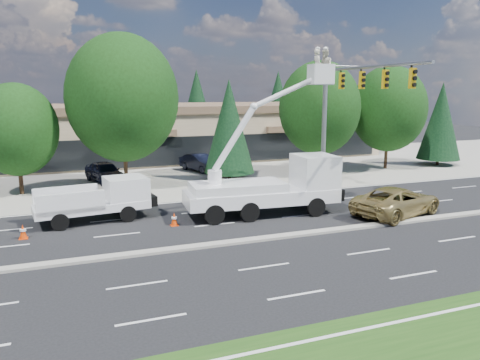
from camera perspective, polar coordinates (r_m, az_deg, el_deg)
name	(u,v)px	position (r m, az deg, el deg)	size (l,w,h in m)	color
ground	(236,243)	(21.78, -0.48, -7.68)	(140.00, 140.00, 0.00)	black
concrete_apron	(155,173)	(40.61, -10.36, 0.84)	(140.00, 22.00, 0.01)	#99968B
road_median	(236,242)	(21.76, -0.48, -7.53)	(120.00, 0.55, 0.12)	#99968B
strip_mall	(136,131)	(50.02, -12.60, 5.88)	(50.40, 15.40, 5.50)	tan
tree_front_c	(16,130)	(34.57, -25.60, 5.55)	(5.38, 5.38, 7.47)	#332114
tree_front_d	(123,98)	(34.62, -14.12, 9.66)	(7.89, 7.89, 10.95)	#332114
tree_front_e	(229,126)	(36.56, -1.34, 6.54)	(3.96, 3.96, 7.81)	#332114
tree_front_f	(320,108)	(39.88, 9.67, 8.64)	(6.78, 6.78, 9.40)	#332114
tree_front_g	(389,109)	(43.84, 17.66, 8.28)	(6.59, 6.59, 9.15)	#332114
tree_front_h	(441,121)	(47.85, 23.26, 6.62)	(3.92, 3.92, 7.72)	#332114
tree_back_b	(87,97)	(61.45, -18.15, 9.64)	(5.88, 5.88, 11.60)	#332114
tree_back_c	(197,104)	(63.75, -5.28, 9.25)	(4.94, 4.94, 9.73)	#332114
tree_back_d	(278,103)	(67.97, 4.63, 9.34)	(4.92, 4.92, 9.70)	#332114
signal_mast	(343,104)	(31.53, 12.39, 9.02)	(2.76, 10.16, 9.00)	gray
utility_pickup	(100,204)	(26.36, -16.65, -2.76)	(6.10, 2.85, 2.25)	white
bucket_truck	(278,178)	(26.49, 4.68, 0.24)	(9.58, 3.34, 9.30)	white
traffic_cone_a	(23,232)	(24.56, -24.94, -5.74)	(0.40, 0.40, 0.70)	#DC3906
traffic_cone_b	(174,219)	(24.63, -8.02, -4.76)	(0.40, 0.40, 0.70)	#DC3906
traffic_cone_c	(212,214)	(25.47, -3.42, -4.15)	(0.40, 0.40, 0.70)	#DC3906
minivan	(397,201)	(27.78, 18.59, -2.45)	(2.67, 5.80, 1.61)	#A79151
parked_car_west	(105,172)	(37.31, -16.13, 0.96)	(1.89, 4.70, 1.60)	black
parked_car_east	(200,163)	(40.99, -4.88, 2.12)	(1.57, 4.51, 1.49)	black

